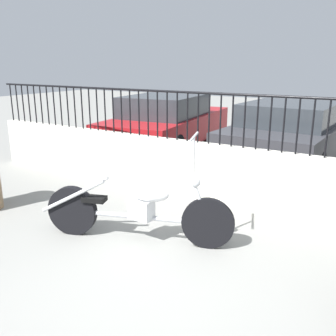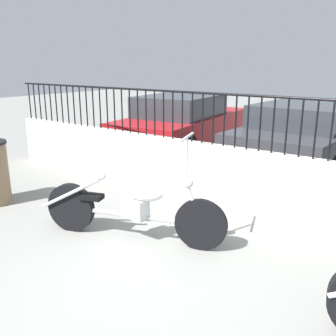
{
  "view_description": "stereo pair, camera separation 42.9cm",
  "coord_description": "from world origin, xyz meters",
  "views": [
    {
      "loc": [
        1.82,
        -2.61,
        2.07
      ],
      "look_at": [
        -0.73,
        1.53,
        0.7
      ],
      "focal_mm": 40.0,
      "sensor_mm": 36.0,
      "label": 1
    },
    {
      "loc": [
        2.18,
        -2.37,
        2.07
      ],
      "look_at": [
        -0.73,
        1.53,
        0.7
      ],
      "focal_mm": 40.0,
      "sensor_mm": 36.0,
      "label": 2
    }
  ],
  "objects": [
    {
      "name": "fence_railing",
      "position": [
        0.0,
        2.38,
        1.41
      ],
      "size": [
        10.38,
        0.04,
        0.76
      ],
      "color": "black",
      "rests_on": "low_wall"
    },
    {
      "name": "ground_plane",
      "position": [
        0.0,
        0.0,
        0.0
      ],
      "size": [
        40.0,
        40.0,
        0.0
      ],
      "primitive_type": "plane",
      "color": "gray"
    },
    {
      "name": "car_red",
      "position": [
        -3.01,
        5.19,
        0.67
      ],
      "size": [
        2.23,
        4.47,
        1.33
      ],
      "rotation": [
        0.0,
        0.0,
        1.69
      ],
      "color": "black",
      "rests_on": "ground_plane"
    },
    {
      "name": "low_wall",
      "position": [
        0.0,
        2.38,
        0.45
      ],
      "size": [
        10.38,
        0.18,
        0.9
      ],
      "color": "beige",
      "rests_on": "ground_plane"
    },
    {
      "name": "motorcycle_silver",
      "position": [
        -0.76,
        0.67,
        0.39
      ],
      "size": [
        2.27,
        0.94,
        1.32
      ],
      "rotation": [
        0.0,
        0.0,
        0.33
      ],
      "color": "black",
      "rests_on": "ground_plane"
    },
    {
      "name": "car_dark_grey",
      "position": [
        -0.02,
        5.16,
        0.67
      ],
      "size": [
        1.99,
        3.99,
        1.31
      ],
      "rotation": [
        0.0,
        0.0,
        1.53
      ],
      "color": "black",
      "rests_on": "ground_plane"
    }
  ]
}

